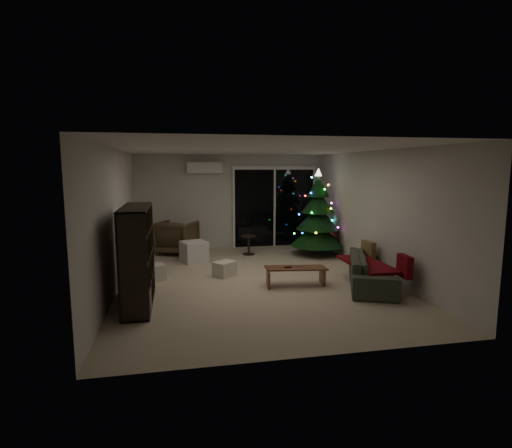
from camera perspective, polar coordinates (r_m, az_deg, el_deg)
The scene contains 18 objects.
room at distance 9.14m, azimuth 0.72°, elevation 0.89°, with size 6.50×7.51×2.60m.
bookshelf at distance 6.55m, azimuth -18.24°, elevation -4.49°, with size 0.40×1.57×1.57m, color black, non-canonical shape.
media_cabinet at distance 8.38m, azimuth -16.68°, elevation -4.57°, with size 0.45×1.20×0.75m, color black.
stereo at distance 8.29m, azimuth -16.81°, elevation -1.49°, with size 0.38×0.45×0.16m, color black.
armchair at distance 10.26m, azimuth -11.26°, elevation -1.86°, with size 0.89×0.91×0.83m, color brown.
ottoman at distance 9.32m, azimuth -8.85°, elevation -3.92°, with size 0.53×0.53×0.48m, color silver.
cardboard_box_a at distance 7.99m, azimuth -14.48°, elevation -6.74°, with size 0.43×0.33×0.31m, color white.
cardboard_box_b at distance 8.07m, azimuth -4.50°, elevation -6.40°, with size 0.42×0.31×0.29m, color white.
side_table at distance 9.96m, azimuth -1.05°, elevation -3.02°, with size 0.39×0.39×0.48m, color black.
floor_lamp at distance 10.94m, azimuth -10.03°, elevation 1.25°, with size 0.28×0.28×1.76m, color black.
sofa at distance 7.67m, azimuth 16.22°, elevation -6.41°, with size 1.95×0.76×0.57m, color #4E5947.
sofa_throw at distance 7.59m, azimuth 15.59°, elevation -5.54°, with size 0.61×1.41×0.05m, color #5F0B13.
cushion_a at distance 8.29m, azimuth 15.75°, elevation -3.67°, with size 0.11×0.38×0.38m, color #9A8047.
cushion_b at distance 7.19m, azimuth 20.47°, elevation -5.68°, with size 0.11×0.38×0.38m, color #5F0B13.
coffee_table at distance 7.44m, azimuth 5.68°, elevation -7.45°, with size 1.10×0.38×0.35m, color brown, non-canonical shape.
remote_a at distance 7.36m, azimuth 4.58°, elevation -6.15°, with size 0.14×0.04×0.02m, color black.
remote_b at distance 7.47m, azimuth 6.33°, elevation -5.94°, with size 0.13×0.04×0.02m, color slate.
christmas_tree at distance 9.91m, azimuth 8.81°, elevation 1.66°, with size 1.32×1.32×2.13m, color black.
Camera 1 is at (-1.44, -7.37, 2.17)m, focal length 28.00 mm.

